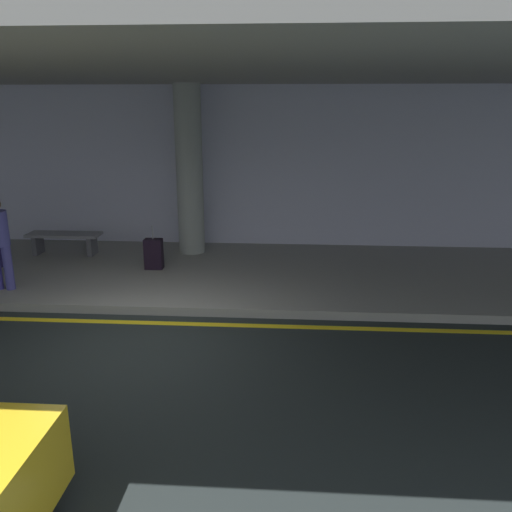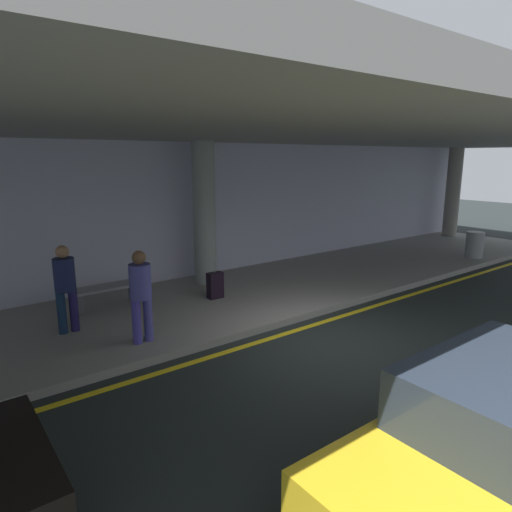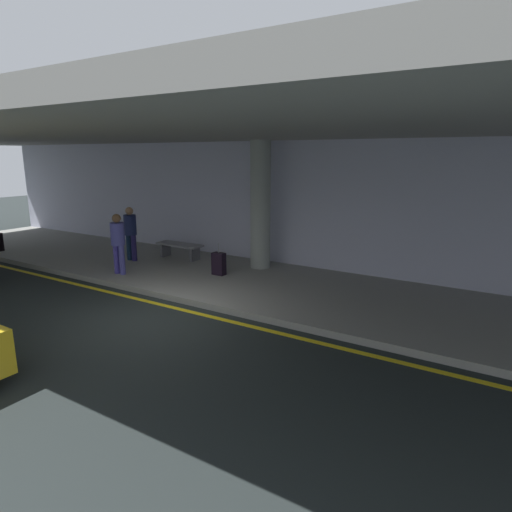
{
  "view_description": "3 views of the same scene",
  "coord_description": "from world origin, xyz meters",
  "px_view_note": "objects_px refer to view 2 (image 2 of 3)",
  "views": [
    {
      "loc": [
        2.22,
        -6.98,
        3.4
      ],
      "look_at": [
        1.66,
        1.27,
        0.99
      ],
      "focal_mm": 36.88,
      "sensor_mm": 36.0,
      "label": 1
    },
    {
      "loc": [
        -5.86,
        -5.51,
        3.4
      ],
      "look_at": [
        -0.14,
        2.02,
        1.3
      ],
      "focal_mm": 31.26,
      "sensor_mm": 36.0,
      "label": 2
    },
    {
      "loc": [
        6.56,
        -6.31,
        3.4
      ],
      "look_at": [
        1.23,
        2.2,
        1.07
      ],
      "focal_mm": 30.77,
      "sensor_mm": 36.0,
      "label": 3
    }
  ],
  "objects_px": {
    "support_column_left_mid": "(453,192)",
    "traveler_with_luggage": "(65,283)",
    "bench_metal": "(107,292)",
    "trash_bin_steel": "(475,245)",
    "car_yellow_taxi": "(510,448)",
    "support_column_far_left": "(204,214)",
    "suitcase_upright_primary": "(215,285)",
    "person_waiting_for_ride": "(141,291)"
  },
  "relations": [
    {
      "from": "support_column_left_mid",
      "to": "traveler_with_luggage",
      "type": "height_order",
      "value": "support_column_left_mid"
    },
    {
      "from": "bench_metal",
      "to": "trash_bin_steel",
      "type": "distance_m",
      "value": 11.68
    },
    {
      "from": "support_column_left_mid",
      "to": "trash_bin_steel",
      "type": "height_order",
      "value": "support_column_left_mid"
    },
    {
      "from": "car_yellow_taxi",
      "to": "trash_bin_steel",
      "type": "bearing_deg",
      "value": -154.15
    },
    {
      "from": "support_column_far_left",
      "to": "bench_metal",
      "type": "xyz_separation_m",
      "value": [
        -2.78,
        -0.4,
        -1.47
      ]
    },
    {
      "from": "support_column_left_mid",
      "to": "car_yellow_taxi",
      "type": "bearing_deg",
      "value": -148.45
    },
    {
      "from": "support_column_far_left",
      "to": "support_column_left_mid",
      "type": "xyz_separation_m",
      "value": [
        12.0,
        0.0,
        0.0
      ]
    },
    {
      "from": "car_yellow_taxi",
      "to": "support_column_far_left",
      "type": "bearing_deg",
      "value": -104.1
    },
    {
      "from": "traveler_with_luggage",
      "to": "suitcase_upright_primary",
      "type": "height_order",
      "value": "traveler_with_luggage"
    },
    {
      "from": "bench_metal",
      "to": "person_waiting_for_ride",
      "type": "bearing_deg",
      "value": -93.69
    },
    {
      "from": "car_yellow_taxi",
      "to": "trash_bin_steel",
      "type": "relative_size",
      "value": 4.82
    },
    {
      "from": "traveler_with_luggage",
      "to": "bench_metal",
      "type": "xyz_separation_m",
      "value": [
        1.08,
        1.02,
        -0.61
      ]
    },
    {
      "from": "support_column_far_left",
      "to": "bench_metal",
      "type": "bearing_deg",
      "value": -171.81
    },
    {
      "from": "support_column_left_mid",
      "to": "trash_bin_steel",
      "type": "xyz_separation_m",
      "value": [
        -3.35,
        -2.78,
        -1.4
      ]
    },
    {
      "from": "person_waiting_for_ride",
      "to": "suitcase_upright_primary",
      "type": "xyz_separation_m",
      "value": [
        2.4,
        1.39,
        -0.65
      ]
    },
    {
      "from": "suitcase_upright_primary",
      "to": "trash_bin_steel",
      "type": "bearing_deg",
      "value": 18.87
    },
    {
      "from": "traveler_with_luggage",
      "to": "trash_bin_steel",
      "type": "height_order",
      "value": "traveler_with_luggage"
    },
    {
      "from": "traveler_with_luggage",
      "to": "suitcase_upright_primary",
      "type": "relative_size",
      "value": 1.87
    },
    {
      "from": "support_column_far_left",
      "to": "person_waiting_for_ride",
      "type": "bearing_deg",
      "value": -137.26
    },
    {
      "from": "car_yellow_taxi",
      "to": "bench_metal",
      "type": "bearing_deg",
      "value": -84.97
    },
    {
      "from": "suitcase_upright_primary",
      "to": "trash_bin_steel",
      "type": "xyz_separation_m",
      "value": [
        9.19,
        -1.46,
        0.11
      ]
    },
    {
      "from": "person_waiting_for_ride",
      "to": "bench_metal",
      "type": "height_order",
      "value": "person_waiting_for_ride"
    },
    {
      "from": "support_column_left_mid",
      "to": "suitcase_upright_primary",
      "type": "distance_m",
      "value": 12.7
    },
    {
      "from": "traveler_with_luggage",
      "to": "person_waiting_for_ride",
      "type": "relative_size",
      "value": 1.0
    },
    {
      "from": "support_column_far_left",
      "to": "car_yellow_taxi",
      "type": "distance_m",
      "value": 8.67
    },
    {
      "from": "support_column_left_mid",
      "to": "person_waiting_for_ride",
      "type": "bearing_deg",
      "value": -169.71
    },
    {
      "from": "trash_bin_steel",
      "to": "person_waiting_for_ride",
      "type": "bearing_deg",
      "value": 179.65
    },
    {
      "from": "car_yellow_taxi",
      "to": "suitcase_upright_primary",
      "type": "bearing_deg",
      "value": -101.99
    },
    {
      "from": "traveler_with_luggage",
      "to": "person_waiting_for_ride",
      "type": "xyz_separation_m",
      "value": [
        0.93,
        -1.29,
        0.0
      ]
    },
    {
      "from": "suitcase_upright_primary",
      "to": "bench_metal",
      "type": "relative_size",
      "value": 0.56
    },
    {
      "from": "car_yellow_taxi",
      "to": "trash_bin_steel",
      "type": "distance_m",
      "value": 11.78
    },
    {
      "from": "person_waiting_for_ride",
      "to": "suitcase_upright_primary",
      "type": "relative_size",
      "value": 1.87
    },
    {
      "from": "car_yellow_taxi",
      "to": "bench_metal",
      "type": "distance_m",
      "value": 8.09
    },
    {
      "from": "person_waiting_for_ride",
      "to": "support_column_left_mid",
      "type": "bearing_deg",
      "value": -59.19
    },
    {
      "from": "support_column_left_mid",
      "to": "suitcase_upright_primary",
      "type": "height_order",
      "value": "support_column_left_mid"
    },
    {
      "from": "support_column_far_left",
      "to": "traveler_with_luggage",
      "type": "bearing_deg",
      "value": -159.87
    },
    {
      "from": "trash_bin_steel",
      "to": "bench_metal",
      "type": "bearing_deg",
      "value": 168.24
    },
    {
      "from": "car_yellow_taxi",
      "to": "bench_metal",
      "type": "xyz_separation_m",
      "value": [
        -1.09,
        8.01,
        -0.21
      ]
    },
    {
      "from": "car_yellow_taxi",
      "to": "traveler_with_luggage",
      "type": "height_order",
      "value": "traveler_with_luggage"
    },
    {
      "from": "person_waiting_for_ride",
      "to": "trash_bin_steel",
      "type": "bearing_deg",
      "value": -69.83
    },
    {
      "from": "trash_bin_steel",
      "to": "car_yellow_taxi",
      "type": "bearing_deg",
      "value": -151.45
    },
    {
      "from": "traveler_with_luggage",
      "to": "suitcase_upright_primary",
      "type": "bearing_deg",
      "value": -68.12
    }
  ]
}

